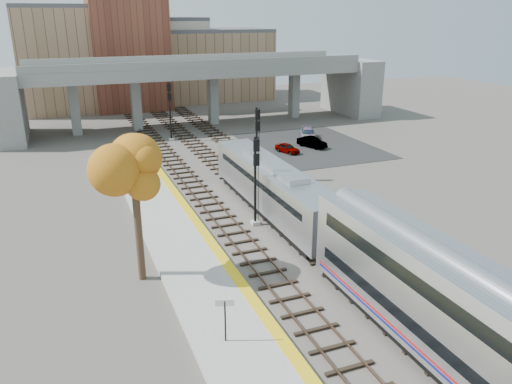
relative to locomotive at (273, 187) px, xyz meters
name	(u,v)px	position (x,y,z in m)	size (l,w,h in m)	color
ground	(318,269)	(-1.00, -9.56, -2.28)	(160.00, 160.00, 0.00)	#47423D
platform	(208,289)	(-8.25, -9.56, -2.10)	(4.50, 60.00, 0.35)	#9E9E99
yellow_strip	(239,280)	(-6.35, -9.56, -1.92)	(0.70, 60.00, 0.01)	yellow
tracks	(258,201)	(-0.07, 2.94, -2.20)	(10.70, 95.00, 0.25)	black
overpass	(199,84)	(3.92, 35.44, 3.53)	(54.00, 12.00, 9.50)	slate
buildings_far	(145,58)	(0.26, 57.01, 5.60)	(43.00, 21.00, 20.60)	#9E785C
parking_lot	(310,146)	(13.00, 18.44, -2.26)	(14.00, 18.00, 0.04)	black
locomotive	(273,187)	(0.00, 0.00, 0.00)	(3.02, 19.05, 4.10)	#A8AAB2
coach	(504,351)	(0.00, -22.61, 0.52)	(3.03, 25.00, 5.00)	#A8AAB2
signal_mast_near	(256,183)	(-2.10, -1.57, 1.10)	(0.60, 0.64, 6.87)	#9E9E99
signal_mast_mid	(257,145)	(2.00, 8.40, 1.22)	(0.60, 0.64, 7.06)	#9E9E99
signal_mast_far	(170,112)	(-2.10, 27.28, 1.41)	(0.60, 0.64, 7.33)	#9E9E99
station_sign	(225,312)	(-8.90, -14.78, -0.30)	(0.87, 0.33, 2.27)	black
tree	(134,173)	(-11.52, -6.63, 4.49)	(3.60, 3.60, 9.13)	#382619
car_a	(287,148)	(9.01, 16.42, -1.69)	(1.29, 3.19, 1.09)	#99999E
car_b	(312,142)	(12.80, 17.55, -1.61)	(1.33, 3.81, 1.26)	#99999E
car_c	(308,134)	(14.27, 21.48, -1.57)	(1.87, 4.60, 1.33)	#99999E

